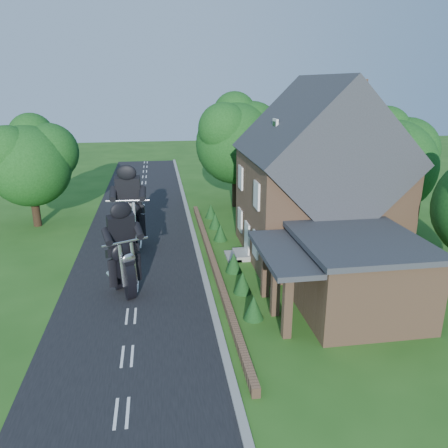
{
  "coord_description": "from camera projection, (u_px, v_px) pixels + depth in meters",
  "views": [
    {
      "loc": [
        1.47,
        -17.47,
        9.86
      ],
      "look_at": [
        4.75,
        3.89,
        2.8
      ],
      "focal_mm": 35.0,
      "sensor_mm": 36.0,
      "label": 1
    }
  ],
  "objects": [
    {
      "name": "ground",
      "position": [
        131.0,
        316.0,
        19.26
      ],
      "size": [
        120.0,
        120.0,
        0.0
      ],
      "primitive_type": "plane",
      "color": "#235317",
      "rests_on": "ground"
    },
    {
      "name": "road",
      "position": [
        131.0,
        316.0,
        19.26
      ],
      "size": [
        7.0,
        80.0,
        0.02
      ],
      "primitive_type": "cube",
      "color": "black",
      "rests_on": "ground"
    },
    {
      "name": "kerb",
      "position": [
        213.0,
        309.0,
        19.77
      ],
      "size": [
        0.3,
        80.0,
        0.12
      ],
      "primitive_type": "cube",
      "color": "gray",
      "rests_on": "ground"
    },
    {
      "name": "garden_wall",
      "position": [
        213.0,
        262.0,
        24.52
      ],
      "size": [
        0.3,
        22.0,
        0.4
      ],
      "primitive_type": "cube",
      "color": "brown",
      "rests_on": "ground"
    },
    {
      "name": "house",
      "position": [
        317.0,
        183.0,
        25.06
      ],
      "size": [
        9.54,
        8.64,
        10.24
      ],
      "color": "brown",
      "rests_on": "ground"
    },
    {
      "name": "annex",
      "position": [
        354.0,
        273.0,
        19.38
      ],
      "size": [
        7.05,
        5.94,
        3.44
      ],
      "color": "brown",
      "rests_on": "ground"
    },
    {
      "name": "tree_house_right",
      "position": [
        395.0,
        158.0,
        28.15
      ],
      "size": [
        6.51,
        6.0,
        8.4
      ],
      "color": "black",
      "rests_on": "ground"
    },
    {
      "name": "tree_behind_house",
      "position": [
        318.0,
        130.0,
        34.54
      ],
      "size": [
        7.81,
        7.2,
        10.08
      ],
      "color": "black",
      "rests_on": "ground"
    },
    {
      "name": "tree_behind_left",
      "position": [
        241.0,
        136.0,
        34.75
      ],
      "size": [
        6.94,
        6.4,
        9.16
      ],
      "color": "black",
      "rests_on": "ground"
    },
    {
      "name": "tree_far_road",
      "position": [
        35.0,
        158.0,
        30.02
      ],
      "size": [
        6.08,
        5.6,
        7.84
      ],
      "color": "black",
      "rests_on": "ground"
    },
    {
      "name": "shrub_a",
      "position": [
        254.0,
        307.0,
        18.91
      ],
      "size": [
        0.9,
        0.9,
        1.1
      ],
      "primitive_type": "cone",
      "color": "#103312",
      "rests_on": "ground"
    },
    {
      "name": "shrub_b",
      "position": [
        243.0,
        282.0,
        21.26
      ],
      "size": [
        0.9,
        0.9,
        1.1
      ],
      "primitive_type": "cone",
      "color": "#103312",
      "rests_on": "ground"
    },
    {
      "name": "shrub_c",
      "position": [
        234.0,
        262.0,
        23.61
      ],
      "size": [
        0.9,
        0.9,
        1.1
      ],
      "primitive_type": "cone",
      "color": "#103312",
      "rests_on": "ground"
    },
    {
      "name": "shrub_d",
      "position": [
        220.0,
        232.0,
        28.31
      ],
      "size": [
        0.9,
        0.9,
        1.1
      ],
      "primitive_type": "cone",
      "color": "#103312",
      "rests_on": "ground"
    },
    {
      "name": "shrub_e",
      "position": [
        215.0,
        221.0,
        30.66
      ],
      "size": [
        0.9,
        0.9,
        1.1
      ],
      "primitive_type": "cone",
      "color": "#103312",
      "rests_on": "ground"
    },
    {
      "name": "shrub_f",
      "position": [
        211.0,
        211.0,
        33.01
      ],
      "size": [
        0.9,
        0.9,
        1.1
      ],
      "primitive_type": "cone",
      "color": "#103312",
      "rests_on": "ground"
    },
    {
      "name": "motorcycle_lead",
      "position": [
        125.0,
        281.0,
        21.04
      ],
      "size": [
        1.0,
        1.53,
        1.41
      ],
      "primitive_type": null,
      "rotation": [
        0.0,
        0.0,
        3.59
      ],
      "color": "black",
      "rests_on": "ground"
    },
    {
      "name": "motorcycle_follow",
      "position": [
        131.0,
        237.0,
        26.74
      ],
      "size": [
        0.56,
        1.73,
        1.58
      ],
      "primitive_type": null,
      "rotation": [
        0.0,
        0.0,
        3.06
      ],
      "color": "black",
      "rests_on": "ground"
    }
  ]
}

